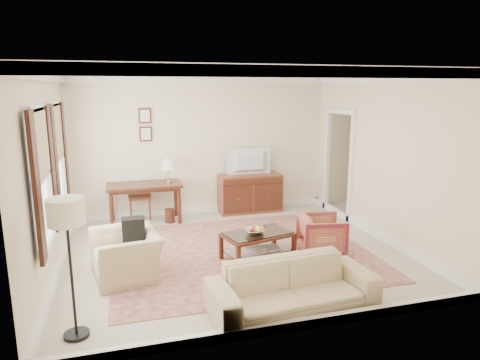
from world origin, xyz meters
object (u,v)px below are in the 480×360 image
striped_armchair (322,233)px  club_armchair (126,247)px  coffee_table (258,239)px  sideboard (250,193)px  writing_desk (144,189)px  sofa (293,279)px  tv (250,153)px

striped_armchair → club_armchair: (-3.08, -0.02, 0.09)m
coffee_table → club_armchair: club_armchair is taller
club_armchair → sideboard: bearing=125.3°
writing_desk → sofa: bearing=-69.7°
sideboard → coffee_table: (-0.68, -2.63, -0.07)m
tv → striped_armchair: size_ratio=1.31×
sideboard → club_armchair: (-2.69, -2.71, 0.03)m
tv → club_armchair: bearing=45.0°
coffee_table → club_armchair: (-2.00, -0.08, 0.10)m
sideboard → writing_desk: bearing=-175.6°
writing_desk → tv: tv is taller
sideboard → club_armchair: bearing=-134.8°
sideboard → club_armchair: size_ratio=1.33×
sideboard → tv: 0.88m
coffee_table → sofa: bearing=-92.7°
tv → sideboard: bearing=-90.0°
striped_armchair → writing_desk: bearing=57.7°
writing_desk → coffee_table: (1.58, -2.45, -0.34)m
club_armchair → sofa: club_armchair is taller
sofa → tv: bearing=75.6°
writing_desk → striped_armchair: writing_desk is taller
club_armchair → writing_desk: bearing=160.6°
coffee_table → striped_armchair: size_ratio=1.66×
writing_desk → club_armchair: 2.58m
striped_armchair → sofa: (-1.15, -1.55, 0.04)m
writing_desk → sideboard: (2.27, 0.17, -0.27)m
writing_desk → sideboard: 2.29m
tv → striped_armchair: (0.39, -2.67, -0.94)m
writing_desk → sofa: 4.34m
tv → sofa: tv is taller
sideboard → striped_armchair: (0.39, -2.69, -0.06)m
striped_armchair → club_armchair: size_ratio=0.70×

